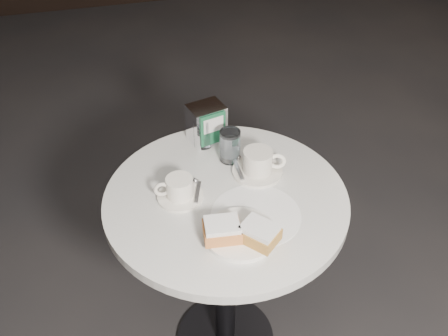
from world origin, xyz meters
TOP-DOWN VIEW (x-y plane):
  - cafe_table at (0.00, 0.00)m, footprint 0.70×0.70m
  - sugar_spill at (0.06, -0.10)m, footprint 0.31×0.31m
  - beignet_plate at (-0.01, -0.17)m, footprint 0.25×0.25m
  - coffee_cup_left at (-0.13, 0.03)m, footprint 0.14×0.14m
  - coffee_cup_right at (0.12, 0.07)m, footprint 0.19×0.19m
  - water_glass_left at (-0.01, 0.25)m, footprint 0.08×0.08m
  - water_glass_right at (0.06, 0.16)m, footprint 0.08×0.08m
  - napkin_dispenser at (0.01, 0.28)m, footprint 0.13×0.11m

SIDE VIEW (x-z plane):
  - cafe_table at x=0.00m, z-range 0.17..0.92m
  - sugar_spill at x=0.06m, z-range 0.74..0.75m
  - beignet_plate at x=-0.01m, z-range 0.74..0.80m
  - coffee_cup_left at x=-0.13m, z-range 0.74..0.81m
  - coffee_cup_right at x=0.12m, z-range 0.74..0.82m
  - water_glass_left at x=-0.01m, z-range 0.74..0.85m
  - water_glass_right at x=0.06m, z-range 0.74..0.85m
  - napkin_dispenser at x=0.01m, z-range 0.75..0.87m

